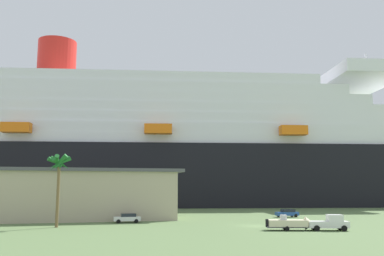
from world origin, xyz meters
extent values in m
plane|color=#567042|center=(0.00, 30.00, 0.00)|extent=(600.00, 600.00, 0.00)
cube|color=black|center=(-8.82, 74.12, 9.54)|extent=(233.16, 56.35, 19.08)
cube|color=white|center=(-8.82, 74.12, 20.69)|extent=(205.31, 50.99, 3.21)
cube|color=white|center=(-13.41, 74.55, 23.90)|extent=(195.22, 49.87, 3.21)
cube|color=white|center=(-18.01, 74.97, 27.11)|extent=(188.87, 48.63, 3.21)
cube|color=white|center=(-22.61, 75.40, 30.32)|extent=(179.76, 47.31, 3.21)
cube|color=white|center=(-27.21, 75.83, 33.53)|extent=(173.69, 46.29, 3.21)
cube|color=white|center=(-31.81, 76.26, 36.75)|extent=(168.17, 45.52, 3.21)
cube|color=white|center=(-36.41, 76.68, 39.96)|extent=(159.26, 44.02, 3.21)
cube|color=white|center=(60.16, 67.71, 43.56)|extent=(26.57, 40.61, 4.00)
cylinder|color=red|center=(-43.30, 77.33, 48.36)|extent=(13.76, 13.76, 13.60)
cylinder|color=silver|center=(64.75, 67.28, 47.56)|extent=(0.80, 0.80, 12.00)
cube|color=orange|center=(-50.74, 59.67, 22.94)|extent=(8.26, 3.93, 2.80)
cube|color=orange|center=(-10.51, 55.93, 22.94)|extent=(8.26, 3.93, 2.80)
cube|color=orange|center=(29.73, 52.19, 22.94)|extent=(8.26, 3.93, 2.80)
cube|color=#B7A88C|center=(-43.26, 21.72, 4.42)|extent=(65.57, 27.37, 8.84)
cube|color=#4C4C51|center=(-43.26, 21.72, 9.14)|extent=(68.19, 28.46, 0.60)
cube|color=white|center=(8.10, -8.42, 0.85)|extent=(5.89, 3.11, 0.90)
cube|color=white|center=(9.09, -8.63, 1.75)|extent=(2.35, 2.22, 0.90)
cube|color=#26333F|center=(9.74, -8.77, 1.66)|extent=(0.44, 1.66, 0.63)
cylinder|color=black|center=(10.22, -7.85, 0.40)|extent=(0.84, 0.44, 0.80)
cylinder|color=black|center=(9.81, -9.80, 0.40)|extent=(0.84, 0.44, 0.80)
cylinder|color=black|center=(6.55, -7.07, 0.40)|extent=(0.84, 0.44, 0.80)
cylinder|color=black|center=(6.14, -9.03, 0.40)|extent=(0.84, 0.44, 0.80)
cube|color=#595960|center=(2.61, -7.27, 0.47)|extent=(6.18, 3.01, 0.16)
cube|color=#595960|center=(6.04, -7.99, 0.47)|extent=(1.92, 0.52, 0.10)
cylinder|color=black|center=(2.56, -6.22, 0.32)|extent=(0.67, 0.35, 0.64)
cylinder|color=black|center=(2.14, -8.21, 0.32)|extent=(0.67, 0.35, 0.64)
cube|color=beige|center=(2.61, -7.27, 1.00)|extent=(5.69, 3.10, 0.90)
cone|color=beige|center=(5.64, -7.90, 1.00)|extent=(1.55, 2.04, 1.83)
cube|color=silver|center=(2.08, -7.16, 1.80)|extent=(0.99, 1.14, 0.70)
cube|color=black|center=(-0.22, -6.67, 1.00)|extent=(0.46, 0.56, 1.10)
cylinder|color=brown|center=(-30.27, 2.65, 4.80)|extent=(0.47, 0.47, 9.59)
cone|color=#1E6628|center=(-29.87, 2.58, 9.69)|extent=(1.26, 3.23, 2.81)
cone|color=#1E6628|center=(-29.98, 2.93, 9.69)|extent=(2.91, 2.99, 2.21)
cone|color=#1E6628|center=(-30.17, 3.04, 9.69)|extent=(3.46, 1.48, 2.42)
cone|color=#1E6628|center=(-30.45, 3.01, 9.69)|extent=(3.46, 2.20, 2.07)
cone|color=#1E6628|center=(-30.66, 2.72, 9.69)|extent=(1.27, 3.61, 1.94)
cone|color=#1E6628|center=(-30.66, 2.59, 9.69)|extent=(1.20, 3.31, 2.69)
cone|color=#1E6628|center=(-30.40, 2.28, 9.69)|extent=(3.14, 1.67, 2.90)
cone|color=#1E6628|center=(-30.14, 2.28, 9.69)|extent=(3.49, 1.79, 2.26)
cone|color=#1E6628|center=(-29.96, 2.39, 9.69)|extent=(2.73, 3.01, 2.46)
sphere|color=#1E6628|center=(-30.27, 2.65, 9.59)|extent=(1.10, 1.10, 1.10)
cube|color=#264C99|center=(12.80, 17.76, 0.68)|extent=(4.66, 2.02, 0.70)
cube|color=#1E232D|center=(13.03, 17.77, 1.31)|extent=(2.64, 1.75, 0.55)
cylinder|color=black|center=(11.33, 16.79, 0.33)|extent=(0.67, 0.25, 0.66)
cylinder|color=black|center=(11.25, 18.60, 0.33)|extent=(0.67, 0.25, 0.66)
cylinder|color=black|center=(14.35, 16.93, 0.33)|extent=(0.67, 0.25, 0.66)
cylinder|color=black|center=(14.26, 18.74, 0.33)|extent=(0.67, 0.25, 0.66)
cube|color=white|center=(-19.62, 9.41, 0.68)|extent=(4.66, 2.27, 0.70)
cube|color=#1E232D|center=(-19.40, 9.42, 1.31)|extent=(2.66, 1.91, 0.55)
cylinder|color=black|center=(-21.03, 8.34, 0.33)|extent=(0.68, 0.27, 0.66)
cylinder|color=black|center=(-21.19, 10.23, 0.33)|extent=(0.68, 0.27, 0.66)
cylinder|color=black|center=(-18.06, 8.58, 0.33)|extent=(0.68, 0.27, 0.66)
cylinder|color=black|center=(-18.21, 10.48, 0.33)|extent=(0.68, 0.27, 0.66)
camera|label=1|loc=(-20.67, -64.12, 5.99)|focal=38.83mm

